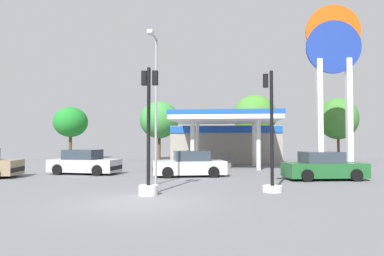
% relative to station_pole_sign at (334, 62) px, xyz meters
% --- Properties ---
extents(ground_plane, '(90.00, 90.00, 0.00)m').
position_rel_station_pole_sign_xyz_m(ground_plane, '(-11.59, -16.34, -8.40)').
color(ground_plane, slate).
rests_on(ground_plane, ground).
extents(gas_station, '(10.11, 13.37, 4.26)m').
position_rel_station_pole_sign_xyz_m(gas_station, '(-8.68, 4.41, -6.32)').
color(gas_station, gray).
rests_on(gas_station, ground).
extents(station_pole_sign, '(4.29, 0.56, 13.08)m').
position_rel_station_pole_sign_xyz_m(station_pole_sign, '(0.00, 0.00, 0.00)').
color(station_pole_sign, white).
rests_on(station_pole_sign, ground).
extents(car_0, '(4.54, 2.71, 1.52)m').
position_rel_station_pole_sign_xyz_m(car_0, '(-10.77, -7.93, -7.71)').
color(car_0, black).
rests_on(car_0, ground).
extents(car_2, '(4.47, 2.49, 1.51)m').
position_rel_station_pole_sign_xyz_m(car_2, '(-3.35, -8.88, -7.72)').
color(car_2, black).
rests_on(car_2, ground).
extents(car_3, '(4.48, 2.33, 1.54)m').
position_rel_station_pole_sign_xyz_m(car_3, '(-17.54, -7.25, -7.70)').
color(car_3, black).
rests_on(car_3, ground).
extents(traffic_signal_0, '(0.81, 0.81, 5.04)m').
position_rel_station_pole_sign_xyz_m(traffic_signal_0, '(-6.71, -13.49, -6.95)').
color(traffic_signal_0, silver).
rests_on(traffic_signal_0, ground).
extents(traffic_signal_1, '(0.75, 0.75, 5.00)m').
position_rel_station_pole_sign_xyz_m(traffic_signal_1, '(-11.60, -14.81, -6.80)').
color(traffic_signal_1, silver).
rests_on(traffic_signal_1, ground).
extents(tree_0, '(3.79, 3.79, 5.93)m').
position_rel_station_pole_sign_xyz_m(tree_0, '(-26.19, 8.57, -4.20)').
color(tree_0, brown).
rests_on(tree_0, ground).
extents(tree_1, '(4.32, 4.32, 6.46)m').
position_rel_station_pole_sign_xyz_m(tree_1, '(-16.02, 8.82, -4.00)').
color(tree_1, brown).
rests_on(tree_1, ground).
extents(tree_2, '(4.54, 4.54, 6.90)m').
position_rel_station_pole_sign_xyz_m(tree_2, '(-5.63, 7.98, -3.66)').
color(tree_2, brown).
rests_on(tree_2, ground).
extents(tree_3, '(4.14, 4.14, 6.70)m').
position_rel_station_pole_sign_xyz_m(tree_3, '(3.30, 9.55, -3.94)').
color(tree_3, brown).
rests_on(tree_3, ground).
extents(corner_streetlamp, '(0.24, 1.48, 7.19)m').
position_rel_station_pole_sign_xyz_m(corner_streetlamp, '(-11.98, -11.93, -4.10)').
color(corner_streetlamp, gray).
rests_on(corner_streetlamp, ground).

